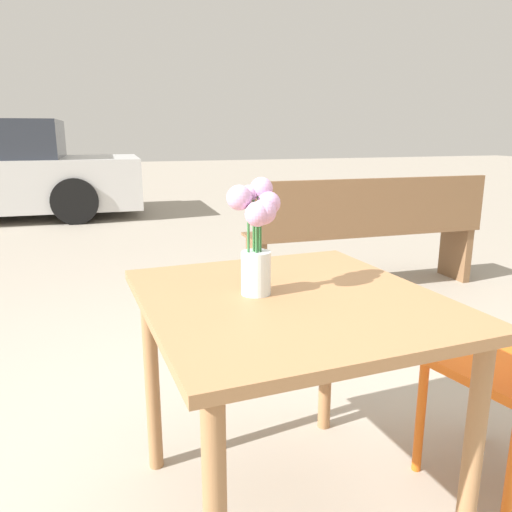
% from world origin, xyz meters
% --- Properties ---
extents(ground_plane, '(40.00, 40.00, 0.00)m').
position_xyz_m(ground_plane, '(0.00, 0.00, 0.00)').
color(ground_plane, '#A39989').
extents(table_front, '(0.84, 0.91, 0.72)m').
position_xyz_m(table_front, '(0.00, 0.00, 0.62)').
color(table_front, '#9E7047').
rests_on(table_front, ground_plane).
extents(flower_vase, '(0.15, 0.14, 0.33)m').
position_xyz_m(flower_vase, '(-0.09, 0.04, 0.89)').
color(flower_vase, silver).
rests_on(flower_vase, table_front).
extents(bench_near, '(1.83, 0.41, 0.85)m').
position_xyz_m(bench_near, '(1.44, 1.95, 0.47)').
color(bench_near, brown).
rests_on(bench_near, ground_plane).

